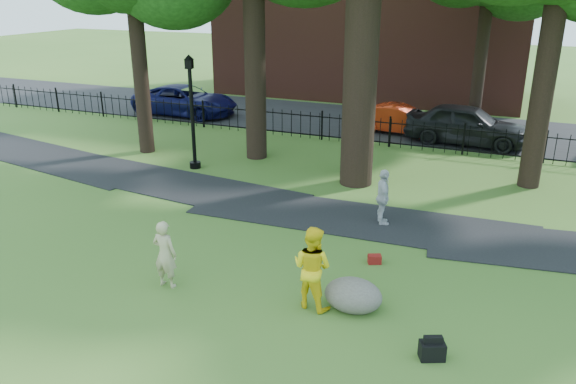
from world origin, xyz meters
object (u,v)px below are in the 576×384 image
at_px(boulder, 353,293).
at_px(lamppost, 192,114).
at_px(woman, 165,254).
at_px(red_sedan, 400,119).
at_px(man, 312,268).

bearing_deg(boulder, lamppost, 139.20).
relative_size(woman, red_sedan, 0.40).
xyz_separation_m(woman, red_sedan, (1.90, 15.90, -0.15)).
bearing_deg(woman, man, -171.54).
height_order(lamppost, red_sedan, lamppost).
height_order(boulder, lamppost, lamppost).
relative_size(boulder, red_sedan, 0.31).
height_order(man, boulder, man).
bearing_deg(red_sedan, man, -170.19).
bearing_deg(man, boulder, -151.04).
xyz_separation_m(boulder, red_sedan, (-2.27, 15.17, 0.29)).
xyz_separation_m(man, red_sedan, (-1.43, 15.43, -0.26)).
bearing_deg(lamppost, man, -55.87).
distance_m(woman, red_sedan, 16.01).
bearing_deg(lamppost, red_sedan, 42.82).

